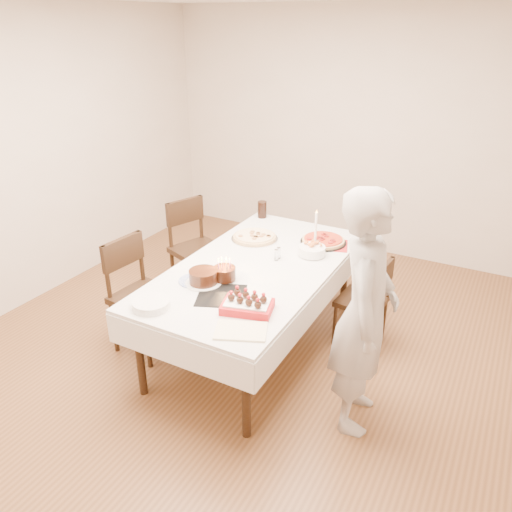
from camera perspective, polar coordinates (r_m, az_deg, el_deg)
The scene contains 22 objects.
floor at distance 4.30m, azimuth -1.51°, elevation -10.43°, with size 5.00×5.00×0.00m, color brown.
wall_back at distance 5.90m, azimuth 10.87°, elevation 13.53°, with size 4.50×0.04×2.70m, color beige.
wall_left at distance 5.15m, azimuth -24.31°, elevation 10.08°, with size 0.04×5.00×2.70m, color beige.
dining_table at distance 4.14m, azimuth 0.00°, elevation -5.79°, with size 1.14×2.14×0.75m, color silver.
chair_right_savory at distance 4.27m, azimuth 11.99°, elevation -5.02°, with size 0.40×0.40×0.79m, color black, non-canonical shape.
chair_left_savory at distance 4.89m, azimuth -6.56°, elevation 0.62°, with size 0.49×0.49×0.96m, color black, non-canonical shape.
chair_left_dessert at distance 4.15m, azimuth -12.56°, elevation -4.64°, with size 0.49×0.49×0.96m, color black, non-canonical shape.
person at distance 3.25m, azimuth 12.32°, elevation -6.41°, with size 0.61×0.40×1.67m, color #9D9794.
pizza_white at distance 4.43m, azimuth -0.17°, elevation 2.19°, with size 0.42×0.42×0.04m, color beige.
pizza_pepperoni at distance 4.40m, azimuth 7.69°, elevation 1.77°, with size 0.40×0.40×0.04m, color red.
red_placemat at distance 4.37m, azimuth 8.66°, elevation 1.22°, with size 0.27×0.27×0.01m, color #B21E1E.
pasta_bowl at distance 4.14m, azimuth 6.42°, elevation 0.62°, with size 0.22×0.22×0.07m, color white.
taper_candle at distance 4.24m, azimuth 6.84°, elevation 3.08°, with size 0.07×0.07×0.34m, color white.
shaker_pair at distance 4.03m, azimuth 2.32°, elevation 0.12°, with size 0.08×0.08×0.09m, color white, non-canonical shape.
cola_glass at distance 4.92m, azimuth 0.71°, elevation 5.33°, with size 0.09×0.09×0.16m, color black.
layer_cake at distance 3.69m, azimuth -6.04°, elevation -2.41°, with size 0.27×0.27×0.11m, color #33180C.
cake_board at distance 3.55m, azimuth -3.98°, elevation -4.55°, with size 0.33×0.33×0.01m, color black.
birthday_cake at distance 3.71m, azimuth -3.64°, elevation -1.53°, with size 0.17×0.17×0.16m, color #38190F.
strawberry_box at distance 3.35m, azimuth -0.99°, elevation -5.63°, with size 0.34×0.22×0.08m, color #A41216, non-canonical shape.
box_lid at distance 3.16m, azimuth -1.75°, elevation -8.64°, with size 0.32×0.22×0.03m, color beige.
plate_stack at distance 3.46m, azimuth -11.88°, elevation -5.37°, with size 0.26×0.26×0.05m, color white.
china_plate at distance 3.76m, azimuth -7.07°, elevation -2.80°, with size 0.24×0.24×0.01m, color white.
Camera 1 is at (1.77, -3.01, 2.51)m, focal length 35.00 mm.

